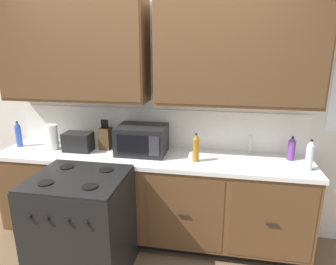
{
  "coord_description": "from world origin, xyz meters",
  "views": [
    {
      "loc": [
        0.66,
        -2.33,
        1.93
      ],
      "look_at": [
        0.19,
        0.27,
        1.17
      ],
      "focal_mm": 31.45,
      "sensor_mm": 36.0,
      "label": 1
    }
  ],
  "objects_px": {
    "microwave": "(142,140)",
    "bottle_violet": "(292,148)",
    "toaster": "(78,142)",
    "bottle_clear": "(310,155)",
    "bottle_blue": "(18,134)",
    "knife_block": "(106,138)",
    "stove_range": "(82,228)",
    "bottle_amber": "(196,148)",
    "paper_towel_roll": "(52,137)"
  },
  "relations": [
    {
      "from": "microwave",
      "to": "bottle_violet",
      "type": "height_order",
      "value": "microwave"
    },
    {
      "from": "toaster",
      "to": "bottle_violet",
      "type": "height_order",
      "value": "bottle_violet"
    },
    {
      "from": "bottle_clear",
      "to": "bottle_blue",
      "type": "bearing_deg",
      "value": 177.33
    },
    {
      "from": "bottle_violet",
      "to": "bottle_blue",
      "type": "distance_m",
      "value": 2.77
    },
    {
      "from": "knife_block",
      "to": "toaster",
      "type": "bearing_deg",
      "value": -154.03
    },
    {
      "from": "stove_range",
      "to": "bottle_blue",
      "type": "distance_m",
      "value": 1.32
    },
    {
      "from": "bottle_violet",
      "to": "bottle_amber",
      "type": "bearing_deg",
      "value": -167.32
    },
    {
      "from": "toaster",
      "to": "paper_towel_roll",
      "type": "height_order",
      "value": "paper_towel_roll"
    },
    {
      "from": "bottle_clear",
      "to": "bottle_blue",
      "type": "relative_size",
      "value": 1.01
    },
    {
      "from": "toaster",
      "to": "bottle_amber",
      "type": "relative_size",
      "value": 1.04
    },
    {
      "from": "bottle_violet",
      "to": "bottle_amber",
      "type": "height_order",
      "value": "bottle_amber"
    },
    {
      "from": "stove_range",
      "to": "bottle_clear",
      "type": "height_order",
      "value": "bottle_clear"
    },
    {
      "from": "microwave",
      "to": "paper_towel_roll",
      "type": "xyz_separation_m",
      "value": [
        -0.94,
        -0.05,
        -0.01
      ]
    },
    {
      "from": "paper_towel_roll",
      "to": "bottle_clear",
      "type": "xyz_separation_m",
      "value": [
        2.46,
        -0.11,
        0.0
      ]
    },
    {
      "from": "stove_range",
      "to": "bottle_violet",
      "type": "relative_size",
      "value": 4.15
    },
    {
      "from": "stove_range",
      "to": "bottle_amber",
      "type": "xyz_separation_m",
      "value": [
        0.9,
        0.55,
        0.58
      ]
    },
    {
      "from": "stove_range",
      "to": "bottle_amber",
      "type": "relative_size",
      "value": 3.52
    },
    {
      "from": "stove_range",
      "to": "paper_towel_roll",
      "type": "bearing_deg",
      "value": 132.96
    },
    {
      "from": "bottle_blue",
      "to": "microwave",
      "type": "bearing_deg",
      "value": 1.14
    },
    {
      "from": "toaster",
      "to": "knife_block",
      "type": "height_order",
      "value": "knife_block"
    },
    {
      "from": "microwave",
      "to": "toaster",
      "type": "bearing_deg",
      "value": -175.9
    },
    {
      "from": "microwave",
      "to": "bottle_violet",
      "type": "xyz_separation_m",
      "value": [
        1.42,
        0.07,
        -0.03
      ]
    },
    {
      "from": "toaster",
      "to": "paper_towel_roll",
      "type": "relative_size",
      "value": 1.08
    },
    {
      "from": "paper_towel_roll",
      "to": "bottle_clear",
      "type": "bearing_deg",
      "value": -2.64
    },
    {
      "from": "bottle_violet",
      "to": "bottle_blue",
      "type": "relative_size",
      "value": 0.84
    },
    {
      "from": "stove_range",
      "to": "toaster",
      "type": "relative_size",
      "value": 3.39
    },
    {
      "from": "microwave",
      "to": "bottle_amber",
      "type": "bearing_deg",
      "value": -13.25
    },
    {
      "from": "toaster",
      "to": "bottle_blue",
      "type": "distance_m",
      "value": 0.69
    },
    {
      "from": "toaster",
      "to": "bottle_amber",
      "type": "distance_m",
      "value": 1.21
    },
    {
      "from": "stove_range",
      "to": "microwave",
      "type": "height_order",
      "value": "microwave"
    },
    {
      "from": "stove_range",
      "to": "knife_block",
      "type": "xyz_separation_m",
      "value": [
        -0.06,
        0.75,
        0.57
      ]
    },
    {
      "from": "bottle_violet",
      "to": "bottle_blue",
      "type": "height_order",
      "value": "bottle_blue"
    },
    {
      "from": "bottle_amber",
      "to": "knife_block",
      "type": "bearing_deg",
      "value": 168.03
    },
    {
      "from": "stove_range",
      "to": "bottle_violet",
      "type": "height_order",
      "value": "bottle_violet"
    },
    {
      "from": "stove_range",
      "to": "microwave",
      "type": "xyz_separation_m",
      "value": [
        0.35,
        0.68,
        0.59
      ]
    },
    {
      "from": "paper_towel_roll",
      "to": "bottle_clear",
      "type": "relative_size",
      "value": 0.95
    },
    {
      "from": "paper_towel_roll",
      "to": "bottle_amber",
      "type": "distance_m",
      "value": 1.49
    },
    {
      "from": "bottle_blue",
      "to": "bottle_clear",
      "type": "bearing_deg",
      "value": -2.67
    },
    {
      "from": "microwave",
      "to": "knife_block",
      "type": "bearing_deg",
      "value": 169.76
    },
    {
      "from": "bottle_blue",
      "to": "bottle_amber",
      "type": "relative_size",
      "value": 1.01
    },
    {
      "from": "microwave",
      "to": "knife_block",
      "type": "distance_m",
      "value": 0.42
    },
    {
      "from": "bottle_blue",
      "to": "paper_towel_roll",
      "type": "bearing_deg",
      "value": -2.84
    },
    {
      "from": "stove_range",
      "to": "microwave",
      "type": "distance_m",
      "value": 0.97
    },
    {
      "from": "knife_block",
      "to": "paper_towel_roll",
      "type": "height_order",
      "value": "knife_block"
    },
    {
      "from": "stove_range",
      "to": "toaster",
      "type": "xyz_separation_m",
      "value": [
        -0.31,
        0.63,
        0.55
      ]
    },
    {
      "from": "stove_range",
      "to": "bottle_clear",
      "type": "xyz_separation_m",
      "value": [
        1.87,
        0.52,
        0.58
      ]
    },
    {
      "from": "bottle_clear",
      "to": "bottle_violet",
      "type": "xyz_separation_m",
      "value": [
        -0.1,
        0.23,
        -0.02
      ]
    },
    {
      "from": "knife_block",
      "to": "bottle_blue",
      "type": "xyz_separation_m",
      "value": [
        -0.93,
        -0.1,
        0.02
      ]
    },
    {
      "from": "microwave",
      "to": "paper_towel_roll",
      "type": "bearing_deg",
      "value": -177.16
    },
    {
      "from": "paper_towel_roll",
      "to": "knife_block",
      "type": "bearing_deg",
      "value": 12.76
    }
  ]
}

